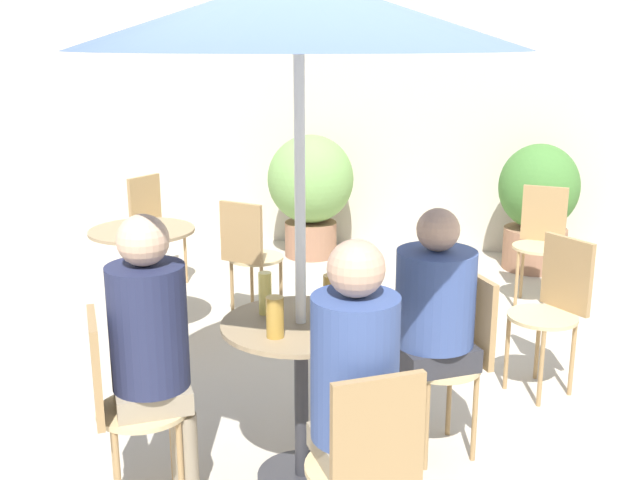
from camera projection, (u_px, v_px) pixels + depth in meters
name	position (u px, v px, depth m)	size (l,w,h in m)	color
ground_plane	(351.00, 473.00, 3.32)	(20.00, 20.00, 0.00)	#B2A899
storefront_wall	(423.00, 83.00, 6.58)	(10.00, 0.06, 3.00)	beige
cafe_table_near	(301.00, 365.00, 3.16)	(0.67, 0.67, 0.73)	#2D2D33
cafe_table_far	(144.00, 260.00, 4.70)	(0.65, 0.65, 0.73)	#2D2D33
bistro_chair_0	(120.00, 395.00, 2.94)	(0.42, 0.41, 0.85)	tan
bistro_chair_1	(367.00, 460.00, 2.49)	(0.41, 0.42, 0.85)	tan
bistro_chair_2	(458.00, 347.00, 3.40)	(0.42, 0.41, 0.85)	tan
bistro_chair_3	(541.00, 234.00, 5.38)	(0.38, 0.40, 0.85)	tan
bistro_chair_4	(555.00, 300.00, 4.01)	(0.43, 0.43, 0.85)	tan
bistro_chair_5	(153.00, 220.00, 5.82)	(0.41, 0.40, 0.85)	tan
bistro_chair_6	(249.00, 250.00, 4.98)	(0.39, 0.41, 0.85)	tan
seated_person_0	(152.00, 338.00, 2.92)	(0.38, 0.37, 1.23)	gray
seated_person_1	(353.00, 380.00, 2.55)	(0.37, 0.38, 1.24)	gray
seated_person_2	(431.00, 314.00, 3.31)	(0.44, 0.43, 1.17)	#2D2D33
beer_glass_0	(331.00, 293.00, 3.22)	(0.07, 0.07, 0.16)	#B28433
beer_glass_1	(265.00, 293.00, 3.19)	(0.06, 0.06, 0.18)	#DBC65B
beer_glass_2	(275.00, 317.00, 2.94)	(0.07, 0.07, 0.17)	#B28433
beer_glass_3	(335.00, 314.00, 2.97)	(0.06, 0.06, 0.16)	beige
potted_plant_0	(311.00, 187.00, 6.53)	(0.75, 0.75, 1.08)	#93664C
potted_plant_1	(538.00, 202.00, 6.17)	(0.65, 0.65, 1.05)	#93664C
umbrella	(299.00, 13.00, 2.79)	(1.74, 1.74, 2.11)	silver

